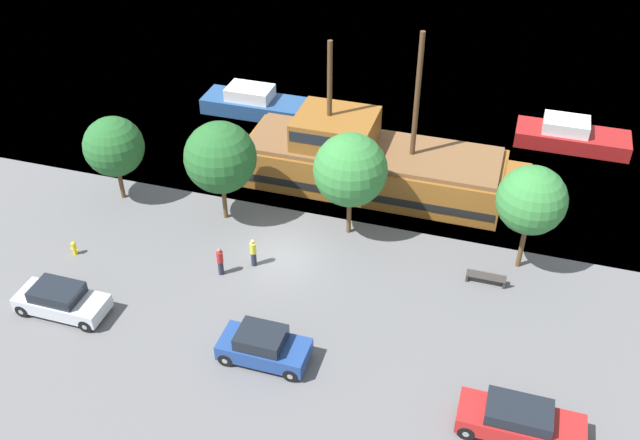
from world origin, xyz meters
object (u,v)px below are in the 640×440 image
at_px(bench_promenade_east, 486,277).
at_px(pedestrian_walking_near, 253,252).
at_px(pirate_ship, 370,162).
at_px(pedestrian_walking_far, 220,261).
at_px(moored_boat_outer, 257,103).
at_px(parked_car_curb_front, 61,300).
at_px(parked_car_curb_mid, 263,346).
at_px(fire_hydrant, 74,248).
at_px(moored_boat_dockside, 571,136).
at_px(parked_car_curb_rear, 520,421).

xyz_separation_m(bench_promenade_east, pedestrian_walking_near, (-11.20, -1.91, 0.35)).
relative_size(pirate_ship, pedestrian_walking_far, 10.16).
height_order(moored_boat_outer, parked_car_curb_front, moored_boat_outer).
bearing_deg(parked_car_curb_mid, pirate_ship, 85.67).
bearing_deg(pedestrian_walking_near, moored_boat_outer, 110.47).
height_order(pirate_ship, parked_car_curb_mid, pirate_ship).
xyz_separation_m(parked_car_curb_mid, bench_promenade_east, (8.52, 7.63, -0.31)).
distance_m(parked_car_curb_mid, pedestrian_walking_far, 6.10).
bearing_deg(fire_hydrant, parked_car_curb_mid, -18.32).
relative_size(bench_promenade_east, pedestrian_walking_far, 1.20).
distance_m(moored_boat_dockside, parked_car_curb_mid, 25.51).
bearing_deg(pirate_ship, bench_promenade_east, -42.25).
relative_size(parked_car_curb_front, bench_promenade_east, 2.24).
bearing_deg(moored_boat_dockside, parked_car_curb_rear, -93.47).
bearing_deg(fire_hydrant, moored_boat_dockside, 38.02).
relative_size(moored_boat_dockside, bench_promenade_east, 3.67).
height_order(moored_boat_dockside, fire_hydrant, moored_boat_dockside).
height_order(moored_boat_dockside, parked_car_curb_front, moored_boat_dockside).
xyz_separation_m(parked_car_curb_mid, pedestrian_walking_far, (-3.98, 4.62, 0.03)).
xyz_separation_m(parked_car_curb_rear, bench_promenade_east, (-2.16, 8.38, -0.30)).
xyz_separation_m(pirate_ship, parked_car_curb_mid, (-1.09, -14.38, -0.79)).
bearing_deg(moored_boat_dockside, fire_hydrant, -141.98).
height_order(fire_hydrant, pedestrian_walking_near, pedestrian_walking_near).
relative_size(pirate_ship, fire_hydrant, 20.90).
height_order(bench_promenade_east, pedestrian_walking_near, pedestrian_walking_near).
bearing_deg(moored_boat_dockside, pedestrian_walking_far, -132.00).
bearing_deg(moored_boat_outer, fire_hydrant, -101.37).
height_order(moored_boat_dockside, pedestrian_walking_far, moored_boat_dockside).
bearing_deg(pirate_ship, moored_boat_outer, 145.76).
bearing_deg(parked_car_curb_rear, parked_car_curb_front, 177.88).
relative_size(parked_car_curb_front, pedestrian_walking_far, 2.68).
xyz_separation_m(moored_boat_outer, bench_promenade_east, (16.82, -13.14, -0.26)).
height_order(pirate_ship, parked_car_curb_rear, pirate_ship).
distance_m(pirate_ship, fire_hydrant, 16.59).
relative_size(pirate_ship, pedestrian_walking_near, 10.13).
distance_m(pirate_ship, pedestrian_walking_far, 11.02).
relative_size(parked_car_curb_mid, fire_hydrant, 5.00).
height_order(parked_car_curb_mid, pedestrian_walking_near, pedestrian_walking_near).
height_order(moored_boat_outer, parked_car_curb_mid, moored_boat_outer).
bearing_deg(pirate_ship, moored_boat_dockside, 36.31).
bearing_deg(bench_promenade_east, pedestrian_walking_far, -166.46).
height_order(parked_car_curb_rear, pedestrian_walking_near, pedestrian_walking_near).
distance_m(parked_car_curb_rear, bench_promenade_east, 8.66).
distance_m(moored_boat_dockside, bench_promenade_east, 15.26).
height_order(pirate_ship, parked_car_curb_front, pirate_ship).
bearing_deg(pirate_ship, parked_car_curb_rear, -57.64).
bearing_deg(bench_promenade_east, parked_car_curb_front, -157.48).
distance_m(moored_boat_outer, pedestrian_walking_near, 16.07).
xyz_separation_m(moored_boat_dockside, parked_car_curb_rear, (-1.41, -23.22, 0.07)).
distance_m(fire_hydrant, bench_promenade_east, 20.56).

